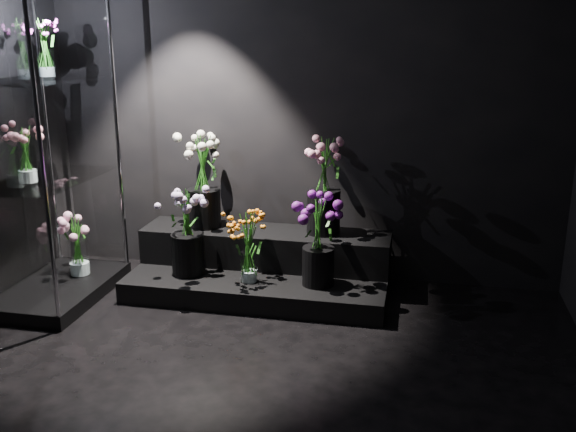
# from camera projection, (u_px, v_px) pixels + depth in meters

# --- Properties ---
(floor) EXTENTS (4.00, 4.00, 0.00)m
(floor) POSITION_uv_depth(u_px,v_px,m) (231.00, 407.00, 3.39)
(floor) COLOR black
(floor) RESTS_ON ground
(wall_back) EXTENTS (4.00, 0.00, 4.00)m
(wall_back) POSITION_uv_depth(u_px,v_px,m) (302.00, 100.00, 4.87)
(wall_back) COLOR black
(wall_back) RESTS_ON floor
(display_riser) EXTENTS (1.92, 0.85, 0.43)m
(display_riser) POSITION_uv_depth(u_px,v_px,m) (262.00, 266.00, 4.90)
(display_riser) COLOR black
(display_riser) RESTS_ON floor
(display_case) EXTENTS (0.64, 1.06, 2.33)m
(display_case) POSITION_uv_depth(u_px,v_px,m) (44.00, 142.00, 4.45)
(display_case) COLOR black
(display_case) RESTS_ON floor
(bouquet_orange_bells) EXTENTS (0.35, 0.35, 0.51)m
(bouquet_orange_bells) POSITION_uv_depth(u_px,v_px,m) (249.00, 247.00, 4.58)
(bouquet_orange_bells) COLOR white
(bouquet_orange_bells) RESTS_ON display_riser
(bouquet_lilac) EXTENTS (0.44, 0.44, 0.64)m
(bouquet_lilac) POSITION_uv_depth(u_px,v_px,m) (187.00, 226.00, 4.70)
(bouquet_lilac) COLOR black
(bouquet_lilac) RESTS_ON display_riser
(bouquet_purple) EXTENTS (0.35, 0.35, 0.63)m
(bouquet_purple) POSITION_uv_depth(u_px,v_px,m) (319.00, 237.00, 4.50)
(bouquet_purple) COLOR black
(bouquet_purple) RESTS_ON display_riser
(bouquet_cream_roses) EXTENTS (0.39, 0.39, 0.73)m
(bouquet_cream_roses) POSITION_uv_depth(u_px,v_px,m) (203.00, 175.00, 4.93)
(bouquet_cream_roses) COLOR black
(bouquet_cream_roses) RESTS_ON display_riser
(bouquet_pink_roses) EXTENTS (0.48, 0.48, 0.73)m
(bouquet_pink_roses) POSITION_uv_depth(u_px,v_px,m) (324.00, 180.00, 4.77)
(bouquet_pink_roses) COLOR black
(bouquet_pink_roses) RESTS_ON display_riser
(bouquet_case_pink) EXTENTS (0.36, 0.36, 0.39)m
(bouquet_case_pink) POSITION_uv_depth(u_px,v_px,m) (25.00, 152.00, 4.34)
(bouquet_case_pink) COLOR white
(bouquet_case_pink) RESTS_ON display_case
(bouquet_case_magenta) EXTENTS (0.26, 0.26, 0.41)m
(bouquet_case_magenta) POSITION_uv_depth(u_px,v_px,m) (44.00, 46.00, 4.44)
(bouquet_case_magenta) COLOR white
(bouquet_case_magenta) RESTS_ON display_case
(bouquet_case_base_pink) EXTENTS (0.38, 0.38, 0.47)m
(bouquet_case_base_pink) POSITION_uv_depth(u_px,v_px,m) (78.00, 244.00, 4.86)
(bouquet_case_base_pink) COLOR white
(bouquet_case_base_pink) RESTS_ON display_case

